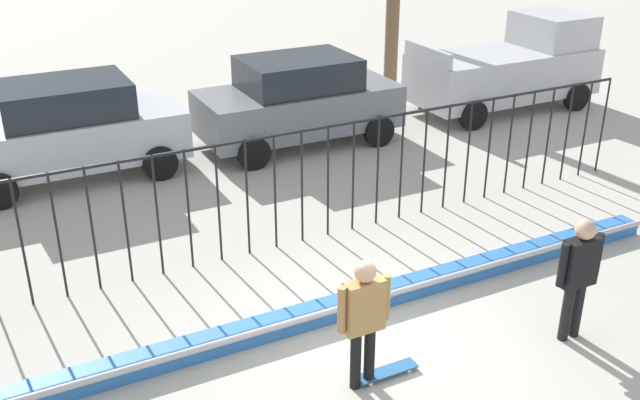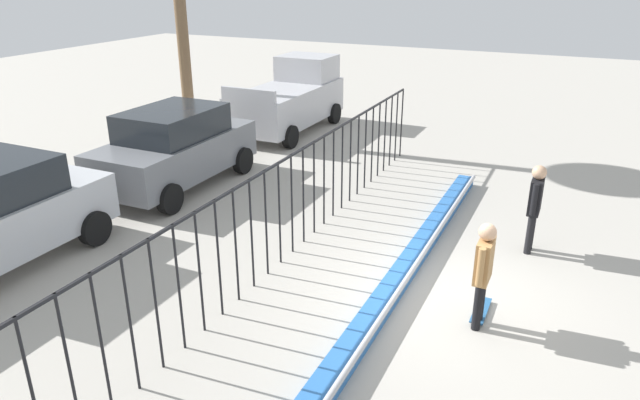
# 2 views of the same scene
# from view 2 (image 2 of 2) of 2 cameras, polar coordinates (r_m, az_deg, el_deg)

# --- Properties ---
(ground_plane) EXTENTS (60.00, 60.00, 0.00)m
(ground_plane) POSITION_cam_2_polar(r_m,az_deg,el_deg) (9.65, 11.96, -9.56)
(ground_plane) COLOR #ADA89E
(bowl_coping_ledge) EXTENTS (11.00, 0.40, 0.27)m
(bowl_coping_ledge) POSITION_cam_2_polar(r_m,az_deg,el_deg) (9.75, 7.58, -8.07)
(bowl_coping_ledge) COLOR #2D6BB7
(bowl_coping_ledge) RESTS_ON ground
(perimeter_fence) EXTENTS (14.04, 0.04, 1.91)m
(perimeter_fence) POSITION_cam_2_polar(r_m,az_deg,el_deg) (10.06, -4.06, -0.27)
(perimeter_fence) COLOR black
(perimeter_fence) RESTS_ON ground
(skateboarder) EXTENTS (0.68, 0.25, 1.67)m
(skateboarder) POSITION_cam_2_polar(r_m,az_deg,el_deg) (8.63, 15.85, -6.33)
(skateboarder) COLOR black
(skateboarder) RESTS_ON ground
(skateboard) EXTENTS (0.80, 0.20, 0.07)m
(skateboard) POSITION_cam_2_polar(r_m,az_deg,el_deg) (9.40, 15.60, -10.46)
(skateboard) COLOR #26598C
(skateboard) RESTS_ON ground
(camera_operator) EXTENTS (0.69, 0.26, 1.70)m
(camera_operator) POSITION_cam_2_polar(r_m,az_deg,el_deg) (11.21, 20.48, -0.09)
(camera_operator) COLOR black
(camera_operator) RESTS_ON ground
(parked_car_gray) EXTENTS (4.30, 2.12, 1.90)m
(parked_car_gray) POSITION_cam_2_polar(r_m,az_deg,el_deg) (14.27, -14.14, 5.07)
(parked_car_gray) COLOR slate
(parked_car_gray) RESTS_ON ground
(pickup_truck) EXTENTS (4.70, 2.12, 2.24)m
(pickup_truck) POSITION_cam_2_polar(r_m,az_deg,el_deg) (18.90, -2.93, 10.00)
(pickup_truck) COLOR #B7B7BC
(pickup_truck) RESTS_ON ground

